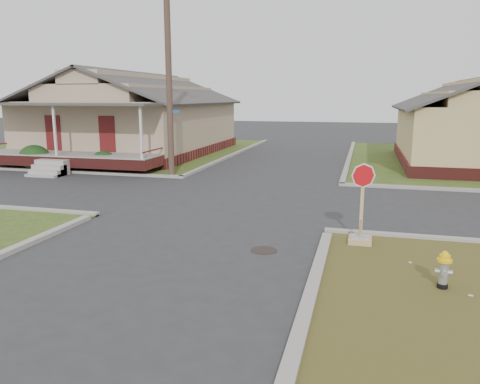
# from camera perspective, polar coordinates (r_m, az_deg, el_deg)

# --- Properties ---
(ground) EXTENTS (120.00, 120.00, 0.00)m
(ground) POSITION_cam_1_polar(r_m,az_deg,el_deg) (12.49, -6.55, -5.55)
(ground) COLOR #2D2D30
(ground) RESTS_ON ground
(verge_far_left) EXTENTS (19.00, 19.00, 0.05)m
(verge_far_left) POSITION_cam_1_polar(r_m,az_deg,el_deg) (34.11, -15.99, 4.97)
(verge_far_left) COLOR #314C1B
(verge_far_left) RESTS_ON ground
(curbs) EXTENTS (80.00, 40.00, 0.12)m
(curbs) POSITION_cam_1_polar(r_m,az_deg,el_deg) (17.09, -0.45, -0.82)
(curbs) COLOR gray
(curbs) RESTS_ON ground
(manhole) EXTENTS (0.64, 0.64, 0.01)m
(manhole) POSITION_cam_1_polar(r_m,az_deg,el_deg) (11.43, 2.93, -7.10)
(manhole) COLOR black
(manhole) RESTS_ON ground
(corner_house) EXTENTS (10.10, 15.50, 5.30)m
(corner_house) POSITION_cam_1_polar(r_m,az_deg,el_deg) (31.33, -12.68, 8.73)
(corner_house) COLOR maroon
(corner_house) RESTS_ON ground
(side_house_yellow) EXTENTS (7.60, 11.60, 4.70)m
(side_house_yellow) POSITION_cam_1_polar(r_m,az_deg,el_deg) (28.20, 26.51, 7.35)
(side_house_yellow) COLOR maroon
(side_house_yellow) RESTS_ON ground
(utility_pole) EXTENTS (1.80, 0.28, 9.00)m
(utility_pole) POSITION_cam_1_polar(r_m,az_deg,el_deg) (21.80, -8.68, 14.05)
(utility_pole) COLOR #3B2A22
(utility_pole) RESTS_ON ground
(fire_hydrant) EXTENTS (0.28, 0.28, 0.74)m
(fire_hydrant) POSITION_cam_1_polar(r_m,az_deg,el_deg) (9.82, 23.60, -8.46)
(fire_hydrant) COLOR black
(fire_hydrant) RESTS_ON ground
(stop_sign) EXTENTS (0.57, 0.56, 2.03)m
(stop_sign) POSITION_cam_1_polar(r_m,az_deg,el_deg) (12.09, 14.51, -4.03)
(stop_sign) COLOR tan
(stop_sign) RESTS_ON ground
(hedge_left) EXTENTS (1.54, 1.26, 1.18)m
(hedge_left) POSITION_cam_1_polar(r_m,az_deg,el_deg) (26.03, -23.76, 3.89)
(hedge_left) COLOR #153613
(hedge_left) RESTS_ON verge_far_left
(hedge_right) EXTENTS (1.33, 1.09, 1.01)m
(hedge_right) POSITION_cam_1_polar(r_m,az_deg,el_deg) (24.29, -16.29, 3.73)
(hedge_right) COLOR #153613
(hedge_right) RESTS_ON verge_far_left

